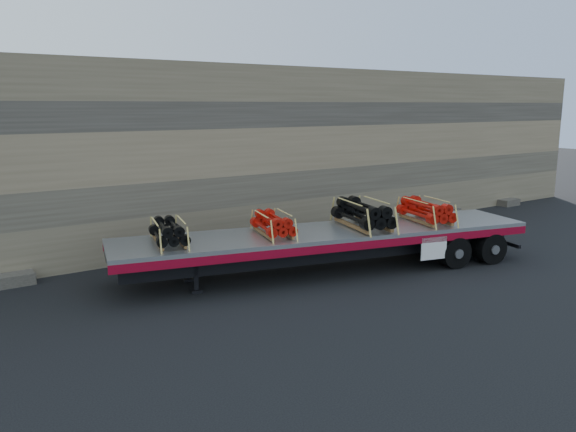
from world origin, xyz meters
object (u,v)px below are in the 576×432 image
(bundle_midfront, at_px, (273,224))
(bundle_rear, at_px, (426,211))
(bundle_front, at_px, (169,233))
(bundle_midrear, at_px, (363,214))
(trailer, at_px, (328,251))

(bundle_midfront, bearing_deg, bundle_rear, 0.00)
(bundle_front, relative_size, bundle_rear, 0.88)
(bundle_midrear, bearing_deg, trailer, -180.00)
(trailer, relative_size, bundle_midrear, 5.75)
(trailer, bearing_deg, bundle_midfront, -180.00)
(bundle_front, relative_size, bundle_midrear, 0.77)
(bundle_midrear, bearing_deg, bundle_rear, -0.00)
(bundle_front, height_order, bundle_rear, bundle_rear)
(bundle_front, bearing_deg, bundle_midrear, 0.00)
(bundle_midrear, bearing_deg, bundle_midfront, -180.00)
(bundle_midrear, distance_m, bundle_rear, 2.49)
(bundle_midfront, xyz_separation_m, bundle_rear, (5.55, -1.32, 0.05))
(trailer, height_order, bundle_front, bundle_front)
(bundle_midfront, bearing_deg, trailer, 0.00)
(trailer, distance_m, bundle_midfront, 2.19)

